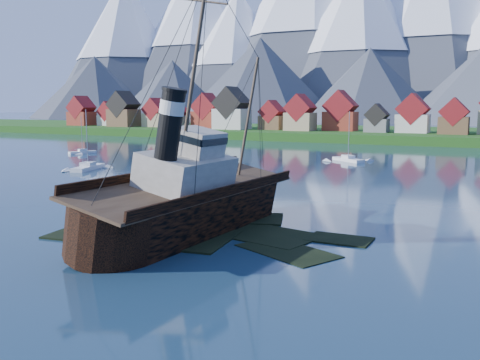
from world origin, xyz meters
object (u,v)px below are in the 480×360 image
at_px(tugboat_wreck, 196,198).
at_px(sailboat_c, 348,160).
at_px(sailboat_a, 88,168).
at_px(sailboat_b, 82,153).

relative_size(tugboat_wreck, sailboat_c, 2.79).
distance_m(sailboat_a, sailboat_b, 37.15).
xyz_separation_m(sailboat_a, sailboat_b, (-26.14, 26.40, -0.03)).
relative_size(tugboat_wreck, sailboat_b, 3.21).
bearing_deg(sailboat_a, tugboat_wreck, -52.88).
distance_m(tugboat_wreck, sailboat_c, 73.33).
height_order(tugboat_wreck, sailboat_a, tugboat_wreck).
bearing_deg(sailboat_b, sailboat_c, 35.43).
xyz_separation_m(sailboat_b, sailboat_c, (68.51, 12.42, 0.03)).
distance_m(tugboat_wreck, sailboat_b, 94.55).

